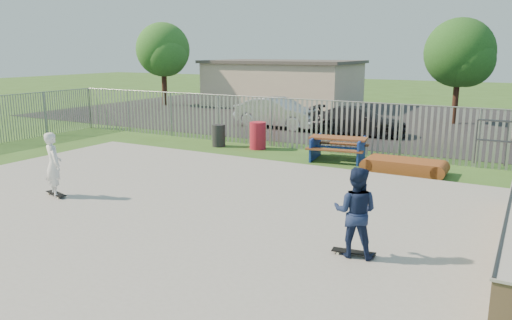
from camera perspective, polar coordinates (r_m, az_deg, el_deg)
The scene contains 17 objects.
ground at distance 12.44m, azimuth -11.10°, elevation -5.91°, with size 120.00×120.00×0.00m, color #355C1F.
concrete_slab at distance 12.42m, azimuth -11.11°, elevation -5.58°, with size 15.00×12.00×0.15m, color gray.
fence at distance 15.38m, azimuth 2.73°, elevation 1.68°, with size 26.04×16.02×2.00m.
picnic_table at distance 18.11m, azimuth 9.34°, elevation 1.31°, with size 2.21×1.91×0.84m.
funbox at distance 16.71m, azimuth 16.58°, elevation -0.70°, with size 2.21×1.12×0.44m.
trash_bin_red at distance 19.92m, azimuth 0.20°, elevation 2.81°, with size 0.65×0.65×1.08m, color #AA1A2C.
trash_bin_grey at distance 20.53m, azimuth -4.28°, elevation 2.80°, with size 0.54×0.54×0.90m, color black.
parking_lot at distance 29.25m, azimuth 13.69°, elevation 4.48°, with size 40.00×18.00×0.02m, color black.
car_silver at distance 25.42m, azimuth 2.57°, elevation 5.42°, with size 1.61×4.61×1.52m, color silver.
car_dark at distance 23.75m, azimuth 11.69°, elevation 4.42°, with size 1.81×4.46×1.30m, color black.
building at distance 35.68m, azimuth 3.05°, elevation 8.76°, with size 10.40×6.40×3.20m.
tree_left at distance 36.61m, azimuth -10.58°, elevation 12.27°, with size 3.77×3.77×5.82m.
tree_mid at distance 28.72m, azimuth 22.23°, elevation 11.26°, with size 3.60×3.60×5.56m.
skateboard_a at distance 9.56m, azimuth 11.09°, elevation -10.41°, with size 0.82×0.31×0.08m.
skateboard_b at distance 14.04m, azimuth -21.87°, elevation -3.67°, with size 0.82×0.40×0.08m.
skater_navy at distance 9.28m, azimuth 11.30°, elevation -5.85°, with size 0.82×0.64×1.68m, color #152143.
skater_white at distance 13.85m, azimuth -22.14°, elevation -0.48°, with size 0.61×0.40×1.68m, color white.
Camera 1 is at (7.74, -8.94, 3.85)m, focal length 35.00 mm.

